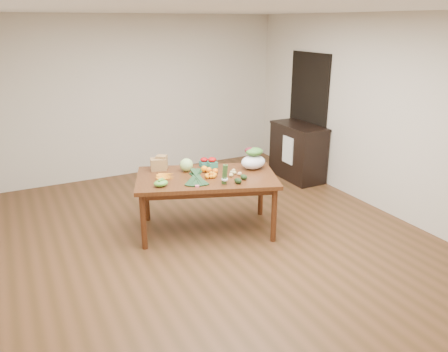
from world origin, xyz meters
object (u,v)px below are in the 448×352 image
cabinet (298,152)px  mandarin_cluster (211,174)px  dining_table (207,203)px  kale_bunch (196,178)px  salad_bag (253,159)px  cabbage (186,165)px  paper_bag (158,163)px  asparagus_bundle (225,174)px

cabinet → mandarin_cluster: size_ratio=5.67×
dining_table → kale_bunch: kale_bunch is taller
kale_bunch → salad_bag: 0.91m
cabbage → salad_bag: 0.87m
mandarin_cluster → dining_table: bearing=113.3°
cabbage → kale_bunch: size_ratio=0.43×
paper_bag → kale_bunch: size_ratio=0.66×
cabinet → paper_bag: bearing=-166.7°
mandarin_cluster → asparagus_bundle: bearing=-82.4°
mandarin_cluster → kale_bunch: (-0.25, -0.13, 0.04)m
cabinet → salad_bag: salad_bag is taller
mandarin_cluster → paper_bag: bearing=130.7°
kale_bunch → asparagus_bundle: bearing=-9.1°
paper_bag → salad_bag: bearing=-24.7°
cabinet → dining_table: bearing=-153.1°
kale_bunch → salad_bag: (0.89, 0.18, 0.05)m
salad_bag → asparagus_bundle: bearing=-149.8°
mandarin_cluster → kale_bunch: size_ratio=0.45×
dining_table → cabinet: (2.24, 1.14, 0.10)m
cabbage → kale_bunch: (-0.07, -0.48, -0.01)m
asparagus_bundle → salad_bag: 0.69m
paper_bag → kale_bunch: 0.74m
paper_bag → asparagus_bundle: 1.01m
kale_bunch → cabinet: bearing=48.4°
dining_table → mandarin_cluster: mandarin_cluster is taller
kale_bunch → mandarin_cluster: bearing=47.1°
cabbage → salad_bag: salad_bag is taller
mandarin_cluster → salad_bag: size_ratio=0.54×
mandarin_cluster → salad_bag: bearing=4.7°
paper_bag → kale_bunch: (0.23, -0.70, -0.01)m
paper_bag → cabbage: size_ratio=1.55×
cabbage → mandarin_cluster: 0.40m
dining_table → kale_bunch: (-0.22, -0.20, 0.45)m
kale_bunch → asparagus_bundle: 0.34m
salad_bag → paper_bag: bearing=155.3°
salad_bag → kale_bunch: bearing=-168.4°
salad_bag → cabinet: bearing=36.3°
cabbage → mandarin_cluster: size_ratio=0.95×
dining_table → paper_bag: (-0.46, 0.50, 0.47)m
asparagus_bundle → cabinet: bearing=54.6°
paper_bag → salad_bag: size_ratio=0.80×
paper_bag → dining_table: bearing=-47.3°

